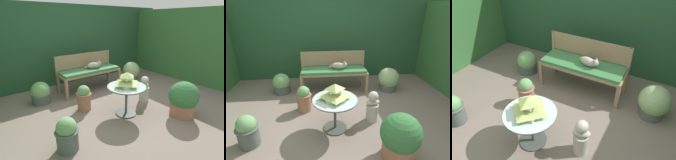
% 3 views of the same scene
% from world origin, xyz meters
% --- Properties ---
extents(ground, '(30.00, 30.00, 0.00)m').
position_xyz_m(ground, '(0.00, 0.00, 0.00)').
color(ground, '#75665B').
extents(foliage_hedge_back, '(6.40, 0.83, 2.07)m').
position_xyz_m(foliage_hedge_back, '(0.00, 2.44, 1.03)').
color(foliage_hedge_back, '#234C2D').
rests_on(foliage_hedge_back, ground).
extents(garden_bench, '(1.52, 0.55, 0.54)m').
position_xyz_m(garden_bench, '(0.01, 1.19, 0.47)').
color(garden_bench, '#937556').
rests_on(garden_bench, ground).
extents(bench_backrest, '(1.52, 0.06, 0.89)m').
position_xyz_m(bench_backrest, '(0.01, 1.44, 0.65)').
color(bench_backrest, '#937556').
rests_on(bench_backrest, ground).
extents(cat, '(0.40, 0.24, 0.20)m').
position_xyz_m(cat, '(0.13, 1.16, 0.62)').
color(cat, '#A89989').
rests_on(cat, garden_bench).
extents(patio_table, '(0.70, 0.70, 0.55)m').
position_xyz_m(patio_table, '(-0.09, -0.27, 0.43)').
color(patio_table, '#424742').
rests_on(patio_table, ground).
extents(pagoda_birdhouse, '(0.38, 0.38, 0.26)m').
position_xyz_m(pagoda_birdhouse, '(-0.09, -0.27, 0.66)').
color(pagoda_birdhouse, silver).
rests_on(pagoda_birdhouse, patio_table).
extents(garden_bust, '(0.26, 0.21, 0.56)m').
position_xyz_m(garden_bust, '(0.58, -0.11, 0.26)').
color(garden_bust, '#B7B2A3').
rests_on(garden_bust, ground).
extents(potted_plant_table_near, '(0.40, 0.40, 0.46)m').
position_xyz_m(potted_plant_table_near, '(-1.20, 1.16, 0.21)').
color(potted_plant_table_near, '#4C5651').
rests_on(potted_plant_table_near, ground).
extents(potted_plant_patio_mid, '(0.49, 0.49, 0.55)m').
position_xyz_m(potted_plant_patio_mid, '(1.29, 1.05, 0.26)').
color(potted_plant_patio_mid, '#4C5651').
rests_on(potted_plant_patio_mid, ground).
extents(potted_plant_table_far, '(0.29, 0.29, 0.50)m').
position_xyz_m(potted_plant_table_far, '(-0.63, 0.34, 0.25)').
color(potted_plant_table_far, '#9E664C').
rests_on(potted_plant_table_far, ground).
extents(potted_plant_bench_left, '(0.33, 0.33, 0.49)m').
position_xyz_m(potted_plant_bench_left, '(-1.36, -0.51, 0.24)').
color(potted_plant_bench_left, '#4C5651').
rests_on(potted_plant_bench_left, ground).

